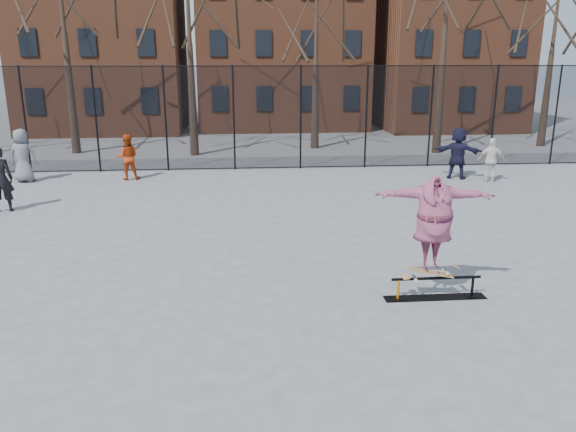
{
  "coord_description": "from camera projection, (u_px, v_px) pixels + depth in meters",
  "views": [
    {
      "loc": [
        -1.18,
        -8.94,
        4.31
      ],
      "look_at": [
        -0.29,
        1.5,
        1.32
      ],
      "focal_mm": 35.0,
      "sensor_mm": 36.0,
      "label": 1
    }
  ],
  "objects": [
    {
      "name": "ground",
      "position": [
        312.0,
        311.0,
        9.85
      ],
      "size": [
        100.0,
        100.0,
        0.0
      ],
      "primitive_type": "plane",
      "color": "#5E5E63"
    },
    {
      "name": "skate_rail",
      "position": [
        435.0,
        290.0,
        10.35
      ],
      "size": [
        1.9,
        0.29,
        0.42
      ],
      "color": "black",
      "rests_on": "ground"
    },
    {
      "name": "skateboard",
      "position": [
        430.0,
        274.0,
        10.26
      ],
      "size": [
        0.92,
        0.22,
        0.11
      ],
      "primitive_type": null,
      "color": "#9B633E",
      "rests_on": "skate_rail"
    },
    {
      "name": "skater",
      "position": [
        434.0,
        226.0,
        10.01
      ],
      "size": [
        2.17,
        0.79,
        1.72
      ],
      "primitive_type": "imported",
      "rotation": [
        0.0,
        0.0,
        -0.1
      ],
      "color": "#3C388E",
      "rests_on": "skateboard"
    },
    {
      "name": "bystander_grey",
      "position": [
        23.0,
        156.0,
        19.74
      ],
      "size": [
        0.97,
        0.67,
        1.89
      ],
      "primitive_type": "imported",
      "rotation": [
        0.0,
        0.0,
        3.06
      ],
      "color": "slate",
      "rests_on": "ground"
    },
    {
      "name": "bystander_black",
      "position": [
        0.0,
        179.0,
        15.94
      ],
      "size": [
        0.78,
        0.6,
        1.9
      ],
      "primitive_type": "imported",
      "rotation": [
        0.0,
        0.0,
        3.38
      ],
      "color": "black",
      "rests_on": "ground"
    },
    {
      "name": "bystander_red",
      "position": [
        128.0,
        157.0,
        20.17
      ],
      "size": [
        0.86,
        0.71,
        1.64
      ],
      "primitive_type": "imported",
      "rotation": [
        0.0,
        0.0,
        3.26
      ],
      "color": "#A9340E",
      "rests_on": "ground"
    },
    {
      "name": "bystander_white",
      "position": [
        491.0,
        160.0,
        19.77
      ],
      "size": [
        0.99,
        0.67,
        1.56
      ],
      "primitive_type": "imported",
      "rotation": [
        0.0,
        0.0,
        2.8
      ],
      "color": "silver",
      "rests_on": "ground"
    },
    {
      "name": "bystander_navy",
      "position": [
        458.0,
        153.0,
        20.29
      ],
      "size": [
        1.78,
        1.32,
        1.87
      ],
      "primitive_type": "imported",
      "rotation": [
        0.0,
        0.0,
        2.63
      ],
      "color": "black",
      "rests_on": "ground"
    },
    {
      "name": "fence",
      "position": [
        270.0,
        117.0,
        21.74
      ],
      "size": [
        34.03,
        0.07,
        4.0
      ],
      "color": "black",
      "rests_on": "ground"
    },
    {
      "name": "rowhouses",
      "position": [
        270.0,
        25.0,
        33.15
      ],
      "size": [
        29.0,
        7.0,
        13.0
      ],
      "color": "brown",
      "rests_on": "ground"
    }
  ]
}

